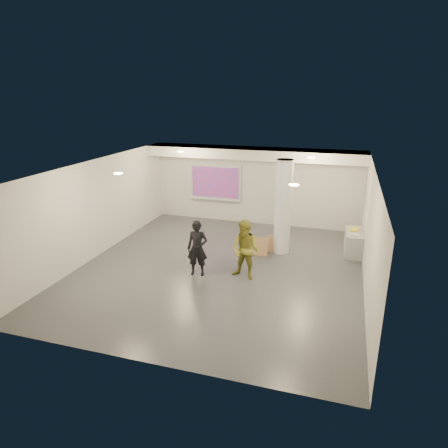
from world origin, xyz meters
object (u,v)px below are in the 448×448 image
(column, at_px, (283,207))
(projection_screen, at_px, (215,183))
(woman, at_px, (197,248))
(man, at_px, (245,250))
(credenza, at_px, (354,243))

(column, relative_size, projection_screen, 1.43)
(projection_screen, distance_m, woman, 5.18)
(column, relative_size, man, 1.80)
(woman, distance_m, man, 1.34)
(credenza, bearing_deg, woman, -147.79)
(woman, bearing_deg, column, 41.54)
(projection_screen, relative_size, woman, 1.33)
(projection_screen, height_order, credenza, projection_screen)
(woman, bearing_deg, projection_screen, 94.25)
(credenza, height_order, woman, woman)
(woman, xyz_separation_m, man, (1.33, 0.19, 0.04))
(projection_screen, xyz_separation_m, man, (2.45, -4.82, -0.70))
(credenza, bearing_deg, column, -168.38)
(column, height_order, woman, column)
(column, bearing_deg, credenza, 14.11)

